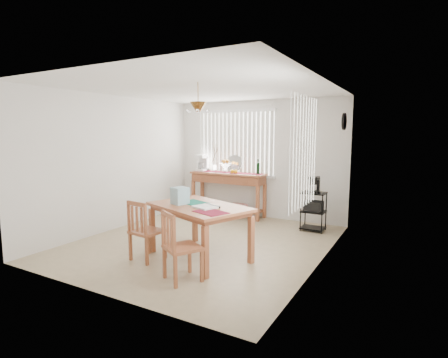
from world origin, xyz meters
The scene contains 10 objects.
ground centered at (0.00, 0.00, -0.01)m, with size 4.00×4.50×0.01m, color tan.
room_shell centered at (0.00, 0.01, 1.69)m, with size 4.20×4.70×2.70m.
sideboard centered at (-0.59, 1.98, 0.74)m, with size 1.76×0.50×0.99m.
sideboard_items centered at (-0.89, 2.00, 1.15)m, with size 1.67×0.42×0.76m.
wire_cart centered at (1.45, 1.67, 0.45)m, with size 0.44×0.35×0.75m.
cart_items centered at (1.45, 1.67, 0.89)m, with size 0.18×0.21×0.31m.
dining_table centered at (0.34, -0.64, 0.71)m, with size 1.74×1.42×0.80m.
table_items centered at (0.16, -0.71, 0.90)m, with size 1.11×0.90×0.26m.
chair_left centered at (-0.29, -1.14, 0.44)m, with size 0.46×0.46×0.90m.
chair_right centered at (0.60, -1.49, 0.45)m, with size 0.57×0.57×0.91m.
Camera 1 is at (3.17, -4.93, 1.87)m, focal length 28.00 mm.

